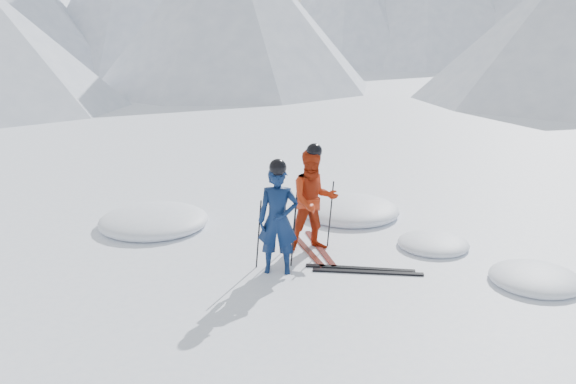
{
  "coord_description": "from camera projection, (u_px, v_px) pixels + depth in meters",
  "views": [
    {
      "loc": [
        -1.74,
        -8.88,
        3.79
      ],
      "look_at": [
        -1.49,
        0.5,
        1.1
      ],
      "focal_mm": 38.0,
      "sensor_mm": 36.0,
      "label": 1
    }
  ],
  "objects": [
    {
      "name": "pole_red_left",
      "position": [
        295.0,
        213.0,
        10.43
      ],
      "size": [
        0.12,
        0.09,
        1.15
      ],
      "primitive_type": "cylinder",
      "rotation": [
        0.06,
        0.08,
        0.0
      ],
      "color": "black",
      "rests_on": "ground"
    },
    {
      "name": "pole_red_right",
      "position": [
        330.0,
        214.0,
        10.35
      ],
      "size": [
        0.12,
        0.08,
        1.15
      ],
      "primitive_type": "cylinder",
      "rotation": [
        -0.05,
        0.08,
        0.0
      ],
      "color": "black",
      "rests_on": "ground"
    },
    {
      "name": "ski_worn_left",
      "position": [
        306.0,
        248.0,
        10.35
      ],
      "size": [
        0.53,
        1.66,
        0.03
      ],
      "primitive_type": "cube",
      "rotation": [
        0.0,
        0.0,
        0.26
      ],
      "color": "black",
      "rests_on": "ground"
    },
    {
      "name": "ski_loose_a",
      "position": [
        360.0,
        268.0,
        9.52
      ],
      "size": [
        1.69,
        0.38,
        0.03
      ],
      "primitive_type": "cube",
      "rotation": [
        0.0,
        0.0,
        1.4
      ],
      "color": "black",
      "rests_on": "ground"
    },
    {
      "name": "pole_blue_right",
      "position": [
        294.0,
        232.0,
        9.53
      ],
      "size": [
        0.11,
        0.07,
        1.12
      ],
      "primitive_type": "cylinder",
      "rotation": [
        -0.04,
        0.08,
        0.0
      ],
      "color": "black",
      "rests_on": "ground"
    },
    {
      "name": "ski_worn_right",
      "position": [
        320.0,
        248.0,
        10.36
      ],
      "size": [
        0.42,
        1.69,
        0.03
      ],
      "primitive_type": "cube",
      "rotation": [
        0.0,
        0.0,
        0.19
      ],
      "color": "black",
      "rests_on": "ground"
    },
    {
      "name": "pole_blue_left",
      "position": [
        259.0,
        234.0,
        9.42
      ],
      "size": [
        0.11,
        0.08,
        1.12
      ],
      "primitive_type": "cylinder",
      "rotation": [
        0.05,
        0.08,
        0.0
      ],
      "color": "black",
      "rests_on": "ground"
    },
    {
      "name": "skier_blue",
      "position": [
        278.0,
        220.0,
        9.21
      ],
      "size": [
        0.65,
        0.46,
        1.68
      ],
      "primitive_type": "imported",
      "rotation": [
        0.0,
        0.0,
        -0.1
      ],
      "color": "#0B1E45",
      "rests_on": "ground"
    },
    {
      "name": "ground",
      "position": [
        383.0,
        267.0,
        9.62
      ],
      "size": [
        160.0,
        160.0,
        0.0
      ],
      "primitive_type": "plane",
      "color": "white",
      "rests_on": "ground"
    },
    {
      "name": "skier_red",
      "position": [
        314.0,
        201.0,
        10.12
      ],
      "size": [
        0.96,
        0.83,
        1.72
      ],
      "primitive_type": "imported",
      "rotation": [
        0.0,
        0.0,
        0.23
      ],
      "color": "#B22B0E",
      "rests_on": "ground"
    },
    {
      "name": "snow_lumps",
      "position": [
        290.0,
        229.0,
        11.37
      ],
      "size": [
        7.85,
        4.97,
        0.45
      ],
      "color": "white",
      "rests_on": "ground"
    },
    {
      "name": "ski_loose_b",
      "position": [
        368.0,
        272.0,
        9.38
      ],
      "size": [
        1.7,
        0.32,
        0.03
      ],
      "primitive_type": "cube",
      "rotation": [
        0.0,
        0.0,
        1.44
      ],
      "color": "black",
      "rests_on": "ground"
    }
  ]
}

